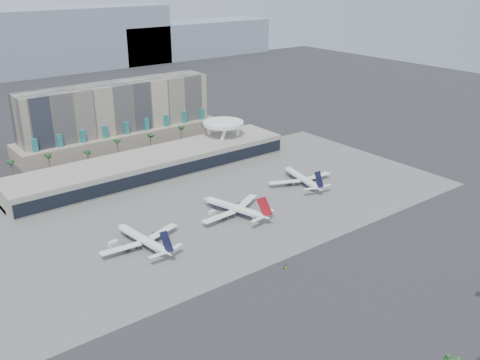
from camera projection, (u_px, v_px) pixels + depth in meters
ground at (278, 246)px, 232.38m from camera, size 900.00×900.00×0.00m
apron_pad at (207, 205)px, 272.79m from camera, size 260.00×130.00×0.06m
mountain_ridge at (13, 49)px, 582.49m from camera, size 680.00×60.00×70.00m
hotel at (119, 120)px, 359.98m from camera, size 140.00×30.00×42.00m
terminal at (153, 164)px, 310.69m from camera, size 170.00×32.50×14.50m
saucer_structure at (223, 126)px, 341.95m from camera, size 26.00×26.00×21.89m
palm_row at (136, 141)px, 339.02m from camera, size 157.80×2.80×13.10m
airliner_left at (143, 239)px, 230.99m from camera, size 39.33×40.71×14.09m
airliner_centre at (234, 208)px, 260.49m from camera, size 39.62×41.07×14.53m
airliner_right at (302, 178)px, 297.55m from camera, size 38.20×39.70×13.89m
service_vehicle_a at (113, 243)px, 232.76m from camera, size 4.75×3.17×2.13m
service_vehicle_b at (212, 213)px, 262.16m from camera, size 3.84×2.44×1.87m
taxiway_sign at (285, 267)px, 215.51m from camera, size 2.22×1.02×1.02m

